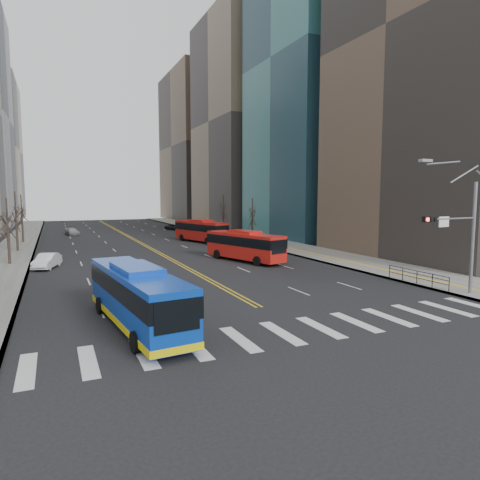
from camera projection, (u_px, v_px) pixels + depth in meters
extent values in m
plane|color=black|center=(301.00, 330.00, 22.52)|extent=(220.00, 220.00, 0.00)
cube|color=gray|center=(248.00, 238.00, 70.49)|extent=(7.00, 130.00, 0.15)
cube|color=gray|center=(16.00, 248.00, 56.94)|extent=(5.00, 130.00, 0.15)
cube|color=silver|center=(27.00, 370.00, 17.34)|extent=(0.70, 4.00, 0.01)
cube|color=silver|center=(88.00, 361.00, 18.28)|extent=(0.70, 4.00, 0.01)
cube|color=silver|center=(144.00, 353.00, 19.22)|extent=(0.70, 4.00, 0.01)
cube|color=silver|center=(194.00, 346.00, 20.17)|extent=(0.70, 4.00, 0.01)
cube|color=silver|center=(240.00, 339.00, 21.11)|extent=(0.70, 4.00, 0.01)
cube|color=silver|center=(282.00, 333.00, 22.05)|extent=(0.70, 4.00, 0.01)
cube|color=silver|center=(320.00, 327.00, 22.99)|extent=(0.70, 4.00, 0.01)
cube|color=silver|center=(356.00, 322.00, 23.93)|extent=(0.70, 4.00, 0.01)
cube|color=silver|center=(388.00, 317.00, 24.88)|extent=(0.70, 4.00, 0.01)
cube|color=silver|center=(419.00, 313.00, 25.82)|extent=(0.70, 4.00, 0.01)
cube|color=silver|center=(447.00, 309.00, 26.76)|extent=(0.70, 4.00, 0.01)
cube|color=silver|center=(473.00, 305.00, 27.70)|extent=(0.70, 4.00, 0.01)
cube|color=gold|center=(128.00, 237.00, 72.56)|extent=(0.15, 100.00, 0.01)
cube|color=gold|center=(131.00, 237.00, 72.72)|extent=(0.15, 100.00, 0.01)
cube|color=brown|center=(454.00, 37.00, 48.66)|extent=(20.00, 24.00, 50.00)
cube|color=#337173|center=(323.00, 64.00, 71.94)|extent=(20.00, 22.00, 58.00)
cube|color=#7C6B56|center=(250.00, 125.00, 96.77)|extent=(20.00, 26.00, 46.00)
cube|color=brown|center=(201.00, 148.00, 125.73)|extent=(18.00, 30.00, 42.00)
cylinder|color=gray|center=(473.00, 239.00, 29.98)|extent=(0.24, 0.24, 8.00)
cylinder|color=gray|center=(451.00, 219.00, 28.93)|extent=(4.50, 0.12, 0.12)
cube|color=black|center=(430.00, 219.00, 28.15)|extent=(1.10, 0.28, 0.38)
cylinder|color=#FF190C|center=(428.00, 220.00, 27.87)|extent=(0.24, 0.08, 0.24)
cylinder|color=black|center=(432.00, 219.00, 28.01)|extent=(0.24, 0.08, 0.24)
cylinder|color=black|center=(436.00, 219.00, 28.15)|extent=(0.24, 0.08, 0.24)
cube|color=white|center=(444.00, 222.00, 28.69)|extent=(0.90, 0.06, 0.70)
cube|color=#999993|center=(426.00, 161.00, 27.52)|extent=(0.90, 0.35, 0.18)
cube|color=black|center=(417.00, 271.00, 33.57)|extent=(0.04, 6.00, 0.04)
cylinder|color=black|center=(449.00, 284.00, 30.89)|extent=(0.06, 0.06, 1.00)
cylinder|color=black|center=(432.00, 281.00, 32.25)|extent=(0.06, 0.06, 1.00)
cylinder|color=black|center=(417.00, 277.00, 33.62)|extent=(0.06, 0.06, 1.00)
cylinder|color=black|center=(403.00, 274.00, 34.99)|extent=(0.06, 0.06, 1.00)
cylinder|color=black|center=(389.00, 271.00, 36.35)|extent=(0.06, 0.06, 1.00)
cylinder|color=#30261D|center=(9.00, 247.00, 43.29)|extent=(0.28, 0.28, 3.60)
cylinder|color=#30261D|center=(17.00, 236.00, 53.30)|extent=(0.28, 0.28, 4.00)
cylinder|color=#30261D|center=(23.00, 230.00, 63.33)|extent=(0.28, 0.28, 3.80)
cylinder|color=#30261D|center=(252.00, 230.00, 65.16)|extent=(0.28, 0.28, 3.50)
cylinder|color=#30261D|center=(224.00, 225.00, 76.08)|extent=(0.28, 0.28, 3.75)
cube|color=#0C3CB5|center=(137.00, 296.00, 22.88)|extent=(3.66, 11.73, 2.73)
cube|color=black|center=(137.00, 286.00, 22.82)|extent=(3.72, 11.75, 0.98)
cube|color=#0C3CB5|center=(136.00, 269.00, 22.72)|extent=(2.36, 4.22, 0.40)
cube|color=yellow|center=(138.00, 317.00, 23.00)|extent=(3.72, 11.75, 0.35)
cylinder|color=black|center=(135.00, 342.00, 19.23)|extent=(0.41, 1.03, 1.00)
cylinder|color=black|center=(185.00, 333.00, 20.42)|extent=(0.41, 1.03, 1.00)
cylinder|color=black|center=(100.00, 306.00, 25.59)|extent=(0.41, 1.03, 1.00)
cylinder|color=black|center=(139.00, 301.00, 26.78)|extent=(0.41, 1.03, 1.00)
cube|color=red|center=(244.00, 246.00, 45.94)|extent=(5.25, 10.58, 2.66)
cube|color=black|center=(244.00, 241.00, 45.89)|extent=(5.31, 10.61, 0.96)
cube|color=red|center=(244.00, 232.00, 45.80)|extent=(2.85, 4.01, 0.40)
cylinder|color=black|center=(257.00, 261.00, 42.81)|extent=(0.58, 1.04, 1.00)
cylinder|color=black|center=(274.00, 259.00, 44.32)|extent=(0.58, 1.04, 1.00)
cylinder|color=black|center=(217.00, 254.00, 47.81)|extent=(0.58, 1.04, 1.00)
cylinder|color=black|center=(233.00, 252.00, 49.33)|extent=(0.58, 1.04, 1.00)
cube|color=red|center=(201.00, 231.00, 64.70)|extent=(5.29, 11.00, 2.77)
cube|color=black|center=(201.00, 227.00, 64.64)|extent=(5.35, 11.03, 1.00)
cube|color=red|center=(201.00, 221.00, 64.55)|extent=(2.91, 4.15, 0.40)
cylinder|color=black|center=(207.00, 241.00, 61.42)|extent=(0.56, 1.04, 1.00)
cylinder|color=black|center=(221.00, 240.00, 62.97)|extent=(0.56, 1.04, 1.00)
cylinder|color=black|center=(182.00, 237.00, 66.69)|extent=(0.56, 1.04, 1.00)
cylinder|color=black|center=(195.00, 237.00, 68.24)|extent=(0.56, 1.04, 1.00)
imported|color=white|center=(47.00, 261.00, 41.43)|extent=(2.85, 4.66, 1.45)
imported|color=black|center=(211.00, 236.00, 67.21)|extent=(1.63, 3.89, 1.31)
imported|color=#9F9EA3|center=(72.00, 232.00, 75.79)|extent=(2.70, 4.62, 1.26)
imported|color=black|center=(173.00, 227.00, 87.45)|extent=(3.11, 4.43, 1.12)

